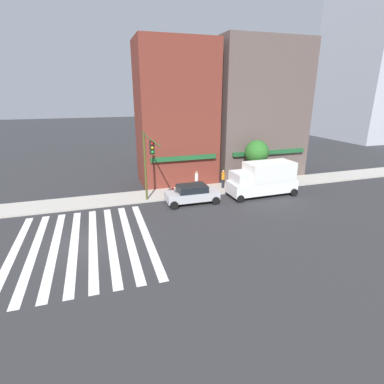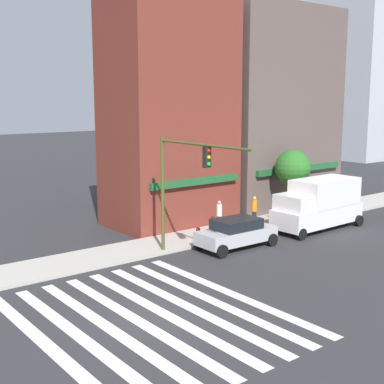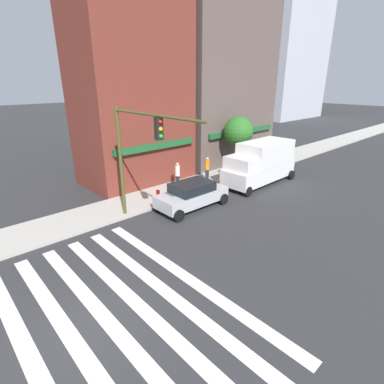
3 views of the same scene
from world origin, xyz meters
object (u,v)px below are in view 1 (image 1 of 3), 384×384
pedestrian_orange_vest (223,179)px  traffic_signal (148,157)px  pedestrian_white_shirt (197,180)px  box_truck_white (263,178)px  sedan_silver (192,194)px  fire_hydrant (173,192)px  street_tree (257,152)px

pedestrian_orange_vest → traffic_signal: bearing=-64.6°
traffic_signal → pedestrian_white_shirt: 6.55m
box_truck_white → sedan_silver: bearing=178.4°
traffic_signal → fire_hydrant: size_ratio=7.61×
street_tree → box_truck_white: bearing=-105.4°
box_truck_white → fire_hydrant: 8.19m
sedan_silver → street_tree: (7.50, 2.80, 2.54)m
box_truck_white → fire_hydrant: (-7.95, 1.70, -0.97)m
pedestrian_orange_vest → street_tree: (3.49, 0.09, 2.31)m
street_tree → sedan_silver: bearing=-159.5°
pedestrian_white_shirt → street_tree: (6.07, -0.22, 2.31)m
street_tree → fire_hydrant: bearing=-172.8°
pedestrian_white_shirt → fire_hydrant: size_ratio=2.10×
traffic_signal → sedan_silver: size_ratio=1.45×
pedestrian_white_shirt → street_tree: street_tree is taller
pedestrian_white_shirt → box_truck_white: bearing=60.6°
sedan_silver → box_truck_white: box_truck_white is taller
traffic_signal → street_tree: 11.38m
box_truck_white → fire_hydrant: size_ratio=7.43×
traffic_signal → pedestrian_white_shirt: (4.96, 2.93, -3.13)m
sedan_silver → box_truck_white: bearing=0.6°
street_tree → pedestrian_orange_vest: bearing=-178.6°
sedan_silver → pedestrian_orange_vest: size_ratio=2.50×
pedestrian_orange_vest → pedestrian_white_shirt: bearing=-90.6°
traffic_signal → sedan_silver: traffic_signal is taller
pedestrian_orange_vest → fire_hydrant: bearing=-72.9°
pedestrian_orange_vest → fire_hydrant: size_ratio=2.10×
pedestrian_orange_vest → street_tree: street_tree is taller
pedestrian_white_shirt → street_tree: 6.50m
traffic_signal → sedan_silver: (3.53, -0.09, -3.36)m
traffic_signal → box_truck_white: 10.58m
traffic_signal → fire_hydrant: bearing=35.0°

